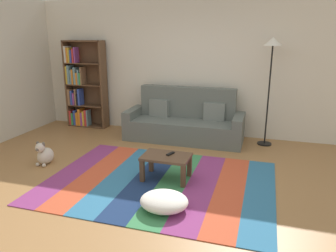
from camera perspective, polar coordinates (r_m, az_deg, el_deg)
name	(u,v)px	position (r m, az deg, el deg)	size (l,w,h in m)	color
ground_plane	(153,182)	(4.60, -2.65, -9.91)	(14.00, 14.00, 0.00)	#9E7042
back_wall	(194,68)	(6.63, 4.67, 10.23)	(6.80, 0.10, 2.70)	silver
rug	(159,182)	(4.61, -1.52, -9.77)	(3.12, 2.32, 0.01)	#843370
couch	(185,122)	(6.32, 2.94, 0.62)	(2.26, 0.80, 1.00)	#59605B
bookshelf	(82,88)	(7.40, -14.95, 6.52)	(0.90, 0.28, 1.87)	brown
coffee_table	(166,160)	(4.58, -0.31, -6.03)	(0.67, 0.45, 0.35)	#513826
pouf	(164,201)	(3.91, -0.70, -13.13)	(0.58, 0.51, 0.20)	white
dog	(45,155)	(5.51, -20.93, -4.72)	(0.22, 0.35, 0.40)	beige
standing_lamp	(272,56)	(6.06, 17.84, 11.62)	(0.32, 0.32, 1.95)	black
tv_remote	(170,154)	(4.59, 0.42, -4.91)	(0.04, 0.15, 0.02)	black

